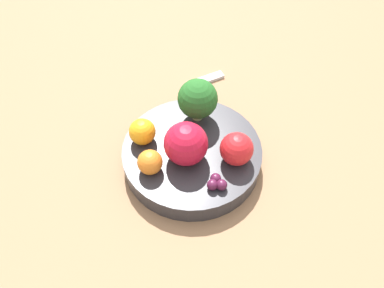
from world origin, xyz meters
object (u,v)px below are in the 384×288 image
Objects in this scene: apple_green at (237,149)px; spoon at (206,80)px; orange_front at (150,162)px; grape_cluster at (217,183)px; orange_back at (142,132)px; broccoli at (198,99)px; apple_red at (186,144)px; bowl at (192,155)px.

apple_green is 0.67× the size of spoon.
grape_cluster is (-0.04, -0.09, -0.01)m from orange_front.
orange_back is 0.13m from grape_cluster.
orange_back is at bearing 111.69° from broccoli.
orange_front is (-0.09, 0.08, -0.02)m from broccoli.
apple_red reaches higher than grape_cluster.
grape_cluster is (-0.13, -0.01, -0.03)m from broccoli.
spoon is (0.24, -0.03, -0.04)m from grape_cluster.
bowl is at bearing 63.91° from apple_green.
bowl is 5.86× the size of orange_front.
apple_red is at bearing 159.51° from broccoli.
apple_red is 1.76× the size of orange_front.
apple_red is 1.58× the size of orange_back.
apple_green is 0.21m from spoon.
spoon is at bearing -16.34° from broccoli.
spoon is at bearing -16.28° from bowl.
broccoli reaches higher than bowl.
apple_red reaches higher than apple_green.
broccoli reaches higher than orange_back.
apple_green reaches higher than spoon.
spoon is (0.12, -0.03, -0.07)m from broccoli.
grape_cluster is at bearing 139.11° from apple_green.
broccoli reaches higher than orange_front.
bowl is 7.50× the size of grape_cluster.
apple_green is 0.12m from orange_front.
broccoli is 0.12m from orange_front.
orange_back is (0.03, 0.07, 0.04)m from bowl.
bowl is at bearing -35.43° from apple_red.
broccoli is at bearing 163.66° from spoon.
apple_red is 1.31× the size of apple_green.
orange_front is (-0.01, 0.05, -0.01)m from apple_red.
broccoli is at bearing -16.14° from bowl.
bowl is 3.32× the size of apple_red.
apple_red is at bearing -124.61° from orange_back.
orange_back is at bearing 141.29° from spoon.
broccoli is 0.08m from apple_red.
apple_red is (-0.01, 0.01, 0.05)m from bowl.
broccoli is 1.81× the size of orange_back.
orange_back is at bearing 69.79° from bowl.
grape_cluster is 0.39× the size of spoon.
spoon is at bearing -38.71° from orange_back.
orange_front is (-0.00, 0.12, -0.01)m from apple_green.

